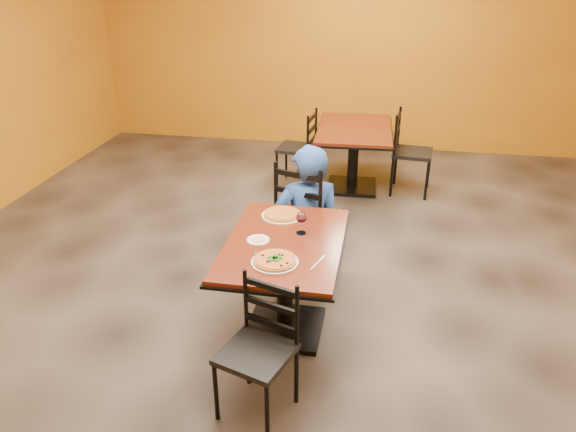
% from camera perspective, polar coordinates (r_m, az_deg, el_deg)
% --- Properties ---
extents(floor, '(7.00, 8.00, 0.01)m').
position_cam_1_polar(floor, '(4.62, 0.83, -7.96)').
color(floor, black).
rests_on(floor, ground).
extents(wall_back, '(7.00, 0.01, 3.00)m').
position_cam_1_polar(wall_back, '(7.90, 5.98, 17.77)').
color(wall_back, '#BE8015').
rests_on(wall_back, ground).
extents(table_main, '(0.83, 1.23, 0.75)m').
position_cam_1_polar(table_main, '(3.91, -0.35, -5.14)').
color(table_main, '#5F1F0F').
rests_on(table_main, floor).
extents(table_second, '(0.91, 1.32, 0.75)m').
position_cam_1_polar(table_second, '(6.50, 6.87, 7.49)').
color(table_second, '#5F1F0F').
rests_on(table_second, floor).
extents(chair_main_near, '(0.49, 0.49, 0.86)m').
position_cam_1_polar(chair_main_near, '(3.32, -3.35, -14.18)').
color(chair_main_near, black).
rests_on(chair_main_near, floor).
extents(chair_main_far, '(0.59, 0.59, 1.02)m').
position_cam_1_polar(chair_main_far, '(4.77, 2.20, 0.17)').
color(chair_main_far, black).
rests_on(chair_main_far, floor).
extents(chair_second_left, '(0.46, 0.46, 0.92)m').
position_cam_1_polar(chair_second_left, '(6.60, 0.88, 7.05)').
color(chair_second_left, black).
rests_on(chair_second_left, floor).
extents(chair_second_right, '(0.48, 0.48, 0.96)m').
position_cam_1_polar(chair_second_right, '(6.52, 12.83, 6.39)').
color(chair_second_right, black).
rests_on(chair_second_right, floor).
extents(diner, '(0.68, 0.55, 1.18)m').
position_cam_1_polar(diner, '(4.63, 2.06, 0.48)').
color(diner, navy).
rests_on(diner, floor).
extents(plate_main, '(0.31, 0.31, 0.01)m').
position_cam_1_polar(plate_main, '(3.56, -1.37, -4.81)').
color(plate_main, white).
rests_on(plate_main, table_main).
extents(pizza_main, '(0.28, 0.28, 0.02)m').
position_cam_1_polar(pizza_main, '(3.55, -1.37, -4.59)').
color(pizza_main, maroon).
rests_on(pizza_main, plate_main).
extents(plate_far, '(0.31, 0.31, 0.01)m').
position_cam_1_polar(plate_far, '(4.18, -0.64, 0.04)').
color(plate_far, white).
rests_on(plate_far, table_main).
extents(pizza_far, '(0.28, 0.28, 0.02)m').
position_cam_1_polar(pizza_far, '(4.17, -0.64, 0.24)').
color(pizza_far, gold).
rests_on(pizza_far, plate_far).
extents(side_plate, '(0.16, 0.16, 0.01)m').
position_cam_1_polar(side_plate, '(3.83, -3.13, -2.52)').
color(side_plate, white).
rests_on(side_plate, table_main).
extents(dip, '(0.09, 0.09, 0.01)m').
position_cam_1_polar(dip, '(3.82, -3.13, -2.40)').
color(dip, tan).
rests_on(dip, side_plate).
extents(wine_glass, '(0.08, 0.08, 0.18)m').
position_cam_1_polar(wine_glass, '(3.89, 1.40, -0.61)').
color(wine_glass, white).
rests_on(wine_glass, table_main).
extents(fork, '(0.06, 0.19, 0.00)m').
position_cam_1_polar(fork, '(3.63, -3.42, -4.26)').
color(fork, silver).
rests_on(fork, table_main).
extents(knife, '(0.08, 0.20, 0.00)m').
position_cam_1_polar(knife, '(3.57, 3.13, -4.83)').
color(knife, silver).
rests_on(knife, table_main).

